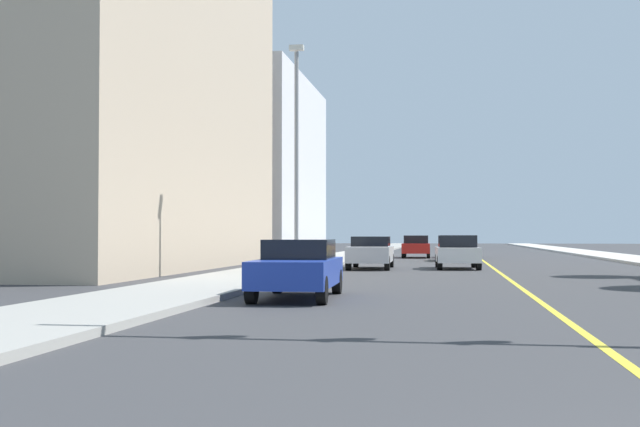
{
  "coord_description": "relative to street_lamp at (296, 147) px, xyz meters",
  "views": [
    {
      "loc": [
        -2.12,
        -4.16,
        1.55
      ],
      "look_at": [
        -5.7,
        18.42,
        2.16
      ],
      "focal_mm": 44.94,
      "sensor_mm": 36.0,
      "label": 1
    }
  ],
  "objects": [
    {
      "name": "ground",
      "position": [
        7.83,
        15.97,
        -4.94
      ],
      "size": [
        192.0,
        192.0,
        0.0
      ],
      "primitive_type": "plane",
      "color": "#38383A"
    },
    {
      "name": "sidewalk_left",
      "position": [
        -1.2,
        15.97,
        -4.86
      ],
      "size": [
        3.39,
        168.0,
        0.15
      ],
      "primitive_type": "cube",
      "color": "#9E9B93",
      "rests_on": "ground"
    },
    {
      "name": "lane_marking_center",
      "position": [
        7.83,
        15.97,
        -4.94
      ],
      "size": [
        0.16,
        144.0,
        0.01
      ],
      "primitive_type": "cube",
      "color": "yellow",
      "rests_on": "ground"
    },
    {
      "name": "building_left_near",
      "position": [
        -13.17,
        4.99,
        3.41
      ],
      "size": [
        16.83,
        24.51,
        16.71
      ],
      "primitive_type": "cube",
      "color": "tan",
      "rests_on": "ground"
    },
    {
      "name": "building_left_far",
      "position": [
        -11.81,
        29.64,
        1.78
      ],
      "size": [
        14.1,
        19.05,
        13.43
      ],
      "primitive_type": "cube",
      "color": "silver",
      "rests_on": "ground"
    },
    {
      "name": "street_lamp",
      "position": [
        0.0,
        0.0,
        0.0
      ],
      "size": [
        0.56,
        0.28,
        8.72
      ],
      "color": "gray",
      "rests_on": "sidewalk_left"
    },
    {
      "name": "car_yellow",
      "position": [
        6.17,
        17.78,
        -4.25
      ],
      "size": [
        1.92,
        4.47,
        1.3
      ],
      "rotation": [
        0.0,
        0.0,
        0.04
      ],
      "color": "gold",
      "rests_on": "ground"
    },
    {
      "name": "car_black",
      "position": [
        6.62,
        24.84,
        -4.18
      ],
      "size": [
        1.98,
        4.38,
        1.44
      ],
      "rotation": [
        0.0,
        0.0,
        0.03
      ],
      "color": "black",
      "rests_on": "ground"
    },
    {
      "name": "car_white",
      "position": [
        6.18,
        6.59,
        -4.16
      ],
      "size": [
        2.04,
        4.01,
        1.52
      ],
      "rotation": [
        0.0,
        0.0,
        0.04
      ],
      "color": "white",
      "rests_on": "ground"
    },
    {
      "name": "car_red",
      "position": [
        3.67,
        23.84,
        -4.17
      ],
      "size": [
        1.93,
        4.36,
        1.49
      ],
      "rotation": [
        0.0,
        0.0,
        0.02
      ],
      "color": "red",
      "rests_on": "ground"
    },
    {
      "name": "car_blue",
      "position": [
        2.12,
        -11.0,
        -4.2
      ],
      "size": [
        1.95,
        4.48,
        1.43
      ],
      "rotation": [
        0.0,
        0.0,
        3.18
      ],
      "color": "#1E389E",
      "rests_on": "ground"
    },
    {
      "name": "car_silver",
      "position": [
        2.3,
        6.02,
        -4.18
      ],
      "size": [
        1.98,
        4.63,
        1.47
      ],
      "rotation": [
        0.0,
        0.0,
        3.16
      ],
      "color": "#BCBCC1",
      "rests_on": "ground"
    }
  ]
}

